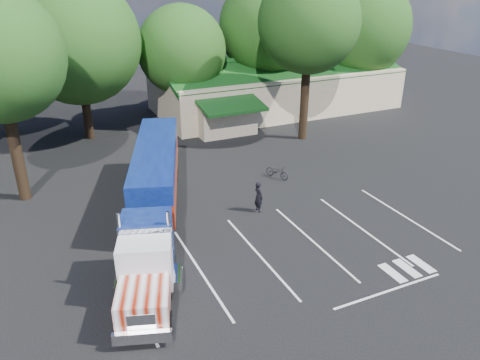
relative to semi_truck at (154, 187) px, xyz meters
name	(u,v)px	position (x,y,z in m)	size (l,w,h in m)	color
ground	(215,206)	(3.74, 0.34, -2.19)	(120.00, 120.00, 0.00)	black
event_hall	(274,87)	(17.48, 18.15, 0.02)	(24.20, 14.12, 5.55)	#C8B494
tree_row_c	(77,41)	(-1.26, 16.54, 5.85)	(10.00, 10.00, 13.05)	black
tree_row_d	(182,50)	(7.74, 17.84, 4.40)	(8.00, 8.00, 10.60)	black
tree_row_e	(268,27)	(16.74, 18.34, 5.90)	(9.60, 9.60, 12.90)	black
tree_row_f	(359,27)	(26.74, 17.14, 5.60)	(10.40, 10.40, 13.00)	black
tree_near_right	(309,22)	(15.24, 8.84, 7.27)	(8.00, 8.00, 13.50)	black
semi_truck	(154,187)	(0.00, 0.00, 0.00)	(8.00, 18.21, 3.87)	black
woman	(259,196)	(5.85, -1.38, -1.22)	(0.71, 0.46, 1.94)	black
bicycle	(277,171)	(9.24, 2.45, -1.70)	(0.65, 1.86, 0.98)	black
silver_sedan	(210,124)	(8.74, 13.95, -1.53)	(1.39, 3.98, 1.31)	#A2A4A9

